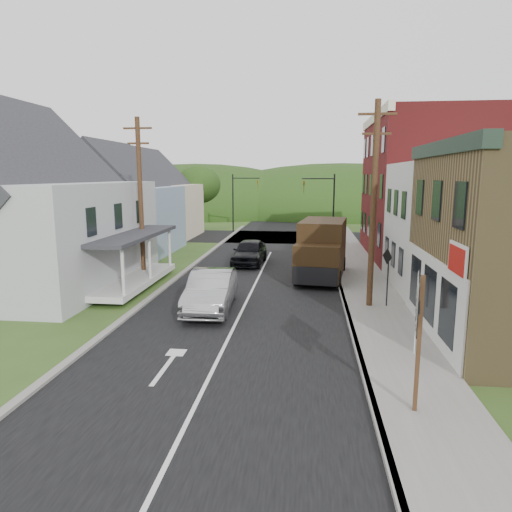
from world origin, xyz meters
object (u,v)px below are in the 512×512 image
(dark_sedan, at_px, (249,252))
(delivery_van, at_px, (322,250))
(warning_sign, at_px, (388,269))
(route_sign_cluster, at_px, (418,324))
(silver_sedan, at_px, (211,291))

(dark_sedan, relative_size, delivery_van, 0.78)
(dark_sedan, xyz_separation_m, delivery_van, (4.67, -3.78, 0.86))
(delivery_van, xyz_separation_m, warning_sign, (2.70, -5.86, 0.12))
(route_sign_cluster, relative_size, warning_sign, 1.32)
(dark_sedan, xyz_separation_m, warning_sign, (7.37, -9.65, 0.98))
(silver_sedan, height_order, warning_sign, warning_sign)
(silver_sedan, height_order, delivery_van, delivery_van)
(delivery_van, bearing_deg, dark_sedan, 148.58)
(route_sign_cluster, distance_m, warning_sign, 9.35)
(silver_sedan, bearing_deg, delivery_van, 50.98)
(route_sign_cluster, height_order, warning_sign, route_sign_cluster)
(silver_sedan, distance_m, delivery_van, 8.50)
(dark_sedan, distance_m, warning_sign, 12.18)
(dark_sedan, bearing_deg, warning_sign, -50.46)
(silver_sedan, height_order, dark_sedan, silver_sedan)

